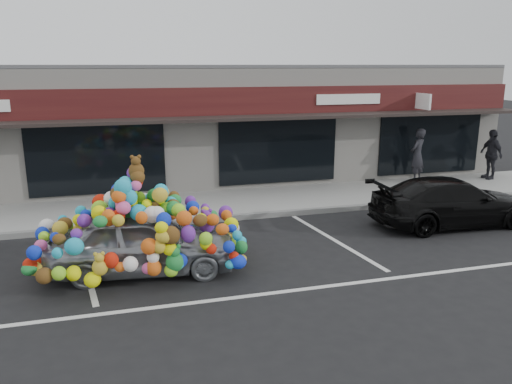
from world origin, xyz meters
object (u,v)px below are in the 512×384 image
object	(u,v)px
black_sedan	(452,202)
pedestrian_c	(491,154)
pedestrian_a	(417,155)
toy_car	(141,234)

from	to	relation	value
black_sedan	pedestrian_c	size ratio (longest dim) A/B	2.44
pedestrian_c	pedestrian_a	bearing A→B (deg)	-94.41
toy_car	pedestrian_c	size ratio (longest dim) A/B	2.39
black_sedan	pedestrian_c	bearing A→B (deg)	-46.88
pedestrian_a	toy_car	bearing A→B (deg)	-3.74
toy_car	pedestrian_c	xyz separation A→B (m)	(13.01, 5.12, 0.24)
pedestrian_a	pedestrian_c	distance (m)	2.95
toy_car	black_sedan	size ratio (longest dim) A/B	0.98
toy_car	black_sedan	xyz separation A→B (m)	(8.38, 1.05, -0.18)
toy_car	pedestrian_a	world-z (taller)	toy_car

